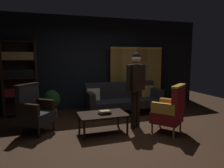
# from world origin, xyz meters

# --- Properties ---
(ground_plane) EXTENTS (10.00, 10.00, 0.00)m
(ground_plane) POSITION_xyz_m (0.00, 0.00, 0.00)
(ground_plane) COLOR #331E11
(back_wall) EXTENTS (7.20, 0.10, 2.80)m
(back_wall) POSITION_xyz_m (0.00, 2.45, 1.40)
(back_wall) COLOR black
(back_wall) RESTS_ON ground_plane
(folding_screen) EXTENTS (1.75, 0.24, 1.90)m
(folding_screen) POSITION_xyz_m (1.28, 2.20, 0.99)
(folding_screen) COLOR olive
(folding_screen) RESTS_ON ground_plane
(bookshelf) EXTENTS (0.90, 0.32, 2.05)m
(bookshelf) POSITION_xyz_m (-2.15, 2.19, 1.08)
(bookshelf) COLOR black
(bookshelf) RESTS_ON ground_plane
(velvet_couch) EXTENTS (2.12, 0.78, 0.88)m
(velvet_couch) POSITION_xyz_m (0.55, 1.45, 0.45)
(velvet_couch) COLOR black
(velvet_couch) RESTS_ON ground_plane
(coffee_table) EXTENTS (1.00, 0.64, 0.42)m
(coffee_table) POSITION_xyz_m (-0.42, 0.17, 0.37)
(coffee_table) COLOR black
(coffee_table) RESTS_ON ground_plane
(armchair_gilt_accent) EXTENTS (0.81, 0.81, 1.04)m
(armchair_gilt_accent) POSITION_xyz_m (0.92, -0.28, 0.49)
(armchair_gilt_accent) COLOR gold
(armchair_gilt_accent) RESTS_ON ground_plane
(armchair_wing_left) EXTENTS (0.81, 0.81, 1.04)m
(armchair_wing_left) POSITION_xyz_m (-1.78, 0.67, 0.49)
(armchair_wing_left) COLOR black
(armchair_wing_left) RESTS_ON ground_plane
(standing_figure) EXTENTS (0.54, 0.36, 1.70)m
(standing_figure) POSITION_xyz_m (0.37, 0.26, 1.03)
(standing_figure) COLOR black
(standing_figure) RESTS_ON ground_plane
(potted_plant) EXTENTS (0.46, 0.46, 0.75)m
(potted_plant) POSITION_xyz_m (-1.38, 1.64, 0.43)
(potted_plant) COLOR brown
(potted_plant) RESTS_ON ground_plane
(book_black_cloth) EXTENTS (0.28, 0.19, 0.04)m
(book_black_cloth) POSITION_xyz_m (-0.39, 0.11, 0.44)
(book_black_cloth) COLOR black
(book_black_cloth) RESTS_ON coffee_table
(book_tan_leather) EXTENTS (0.22, 0.16, 0.04)m
(book_tan_leather) POSITION_xyz_m (-0.39, 0.11, 0.48)
(book_tan_leather) COLOR #9E7A47
(book_tan_leather) RESTS_ON book_black_cloth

